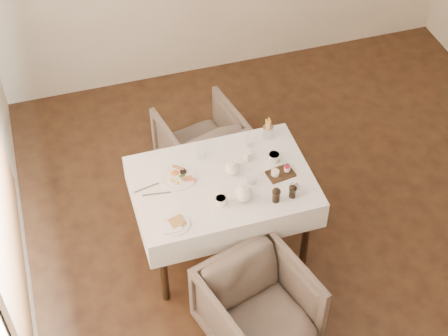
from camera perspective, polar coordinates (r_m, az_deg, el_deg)
name	(u,v)px	position (r m, az deg, el deg)	size (l,w,h in m)	color
table	(222,191)	(4.96, -0.13, -1.95)	(1.28, 0.88, 0.75)	black
armchair_near	(258,308)	(4.75, 2.84, -11.53)	(0.68, 0.70, 0.63)	#50443B
armchair_far	(201,142)	(5.82, -1.93, 2.15)	(0.64, 0.65, 0.60)	#50443B
breakfast_plate	(178,177)	(4.90, -3.87, -0.72)	(0.26, 0.26, 0.03)	white
side_plate	(175,225)	(4.61, -4.11, -4.74)	(0.20, 0.19, 0.02)	white
teapot_centre	(232,167)	(4.88, 0.67, 0.05)	(0.15, 0.12, 0.12)	white
teapot_front	(243,193)	(4.70, 1.62, -2.05)	(0.17, 0.14, 0.14)	white
creamer	(248,155)	(5.00, 2.01, 1.05)	(0.07, 0.07, 0.08)	white
teacup_near	(221,201)	(4.71, -0.25, -2.77)	(0.13, 0.13, 0.06)	white
teacup_far	(274,158)	(5.00, 4.17, 0.85)	(0.14, 0.14, 0.07)	white
glass_left	(201,152)	(5.01, -1.91, 1.36)	(0.07, 0.07, 0.10)	silver
glass_mid	(252,177)	(4.83, 2.34, -0.76)	(0.07, 0.07, 0.10)	silver
glass_right	(250,141)	(5.11, 2.21, 2.29)	(0.06, 0.06, 0.09)	silver
condiment_board	(280,173)	(4.92, 4.70, -0.41)	(0.21, 0.15, 0.05)	black
pepper_mill_left	(276,195)	(4.71, 4.36, -2.23)	(0.06, 0.06, 0.12)	black
pepper_mill_right	(293,191)	(4.75, 5.72, -1.93)	(0.05, 0.05, 0.11)	black
silver_pot	(294,188)	(4.78, 5.88, -1.63)	(0.10, 0.09, 0.11)	white
fries_cup	(268,129)	(5.16, 3.68, 3.24)	(0.08, 0.08, 0.17)	silver
cutlery_fork	(147,188)	(4.86, -6.44, -1.64)	(0.02, 0.20, 0.00)	silver
cutlery_knife	(156,194)	(4.81, -5.64, -2.16)	(0.02, 0.20, 0.00)	silver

